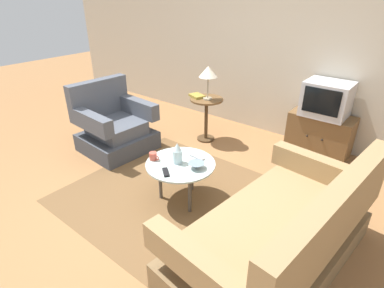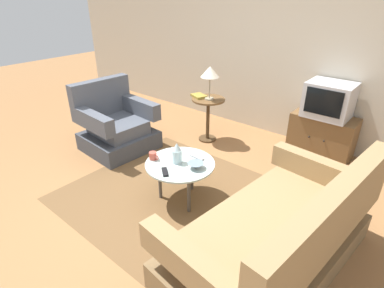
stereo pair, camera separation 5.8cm
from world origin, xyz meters
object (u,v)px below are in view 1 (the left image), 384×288
object	(u,v)px
tv_stand	(320,134)
television	(327,99)
tv_remote_dark	(166,172)
armchair	(114,127)
bowl	(196,165)
table_lamp	(208,73)
couch	(279,236)
side_table	(206,111)
tv_remote_silver	(197,157)
book	(197,96)
coffee_table	(180,167)
vase	(177,154)
mug	(153,156)

from	to	relation	value
tv_stand	television	size ratio (longest dim) A/B	1.46
tv_remote_dark	tv_stand	bearing A→B (deg)	-70.49
tv_remote_dark	armchair	bearing A→B (deg)	18.07
bowl	table_lamp	bearing A→B (deg)	122.17
tv_stand	table_lamp	size ratio (longest dim) A/B	1.73
couch	tv_stand	size ratio (longest dim) A/B	2.33
side_table	tv_remote_dark	size ratio (longest dim) A/B	4.35
armchair	tv_remote_silver	size ratio (longest dim) A/B	5.44
armchair	book	xyz separation A→B (m)	(0.69, 0.98, 0.34)
side_table	table_lamp	bearing A→B (deg)	-31.94
coffee_table	television	xyz separation A→B (m)	(0.77, 1.95, 0.37)
television	bowl	distance (m)	2.04
armchair	tv_stand	size ratio (longest dim) A/B	1.16
vase	book	distance (m)	1.54
armchair	mug	distance (m)	1.33
armchair	tv_remote_silver	world-z (taller)	armchair
coffee_table	vase	size ratio (longest dim) A/B	3.23
tv_remote_silver	tv_stand	bearing A→B (deg)	70.19
couch	television	world-z (taller)	television
couch	tv_remote_dark	size ratio (longest dim) A/B	12.70
side_table	mug	xyz separation A→B (m)	(0.40, -1.47, 0.03)
tv_remote_dark	coffee_table	bearing A→B (deg)	-47.96
book	side_table	bearing A→B (deg)	32.72
tv_stand	book	world-z (taller)	book
side_table	vase	size ratio (longest dim) A/B	2.91
couch	book	bearing A→B (deg)	59.26
side_table	mug	world-z (taller)	side_table
side_table	book	distance (m)	0.25
coffee_table	bowl	distance (m)	0.20
coffee_table	table_lamp	bearing A→B (deg)	115.53
couch	coffee_table	bearing A→B (deg)	87.88
couch	table_lamp	distance (m)	2.44
couch	tv_remote_dark	world-z (taller)	couch
television	tv_remote_dark	distance (m)	2.34
mug	bowl	distance (m)	0.47
couch	mug	distance (m)	1.44
couch	armchair	bearing A→B (deg)	85.44
tv_remote_silver	book	xyz separation A→B (m)	(-0.88, 1.12, 0.20)
armchair	mug	bearing A→B (deg)	73.37
table_lamp	armchair	bearing A→B (deg)	-131.21
book	television	bearing A→B (deg)	41.97
tv_stand	tv_remote_silver	bearing A→B (deg)	-111.65
tv_remote_silver	mug	bearing A→B (deg)	-134.85
bowl	mug	bearing A→B (deg)	-162.09
mug	bowl	xyz separation A→B (m)	(0.45, 0.14, -0.01)
vase	television	bearing A→B (deg)	67.89
side_table	tv_remote_silver	world-z (taller)	side_table
television	book	xyz separation A→B (m)	(-1.58, -0.64, -0.12)
book	mug	bearing A→B (deg)	-49.17
coffee_table	tv_remote_silver	xyz separation A→B (m)	(0.07, 0.19, 0.05)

